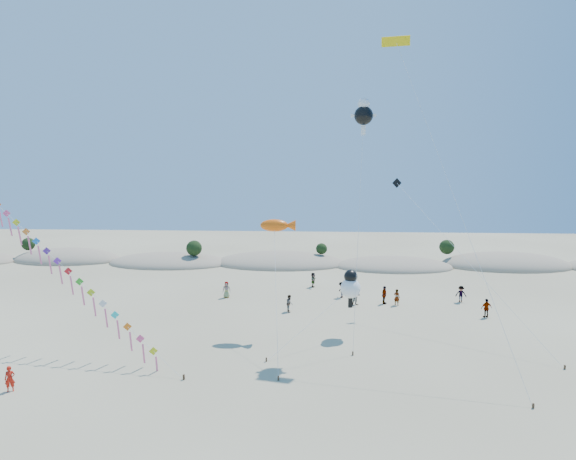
{
  "coord_description": "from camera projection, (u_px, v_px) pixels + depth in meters",
  "views": [
    {
      "loc": [
        5.28,
        -22.62,
        13.97
      ],
      "look_at": [
        3.07,
        14.0,
        9.09
      ],
      "focal_mm": 30.0,
      "sensor_mm": 36.0,
      "label": 1
    }
  ],
  "objects": [
    {
      "name": "cartoon_kite_high",
      "position": [
        364.0,
        114.0,
        38.07
      ],
      "size": [
        2.0,
        5.59,
        19.33
      ],
      "color": "#3F2D1E",
      "rests_on": "ground"
    },
    {
      "name": "beachgoers",
      "position": [
        358.0,
        293.0,
        49.97
      ],
      "size": [
        26.43,
        11.52,
        1.87
      ],
      "color": "slate",
      "rests_on": "ground"
    },
    {
      "name": "dark_kite",
      "position": [
        438.0,
        228.0,
        42.54
      ],
      "size": [
        10.02,
        14.79,
        12.84
      ],
      "color": "#3F2D1E",
      "rests_on": "ground"
    },
    {
      "name": "parafoil_kite",
      "position": [
        398.0,
        47.0,
        38.62
      ],
      "size": [
        7.59,
        14.38,
        24.41
      ],
      "color": "#3F2D1E",
      "rests_on": "ground"
    },
    {
      "name": "flyer_foreground",
      "position": [
        10.0,
        379.0,
        29.95
      ],
      "size": [
        0.7,
        0.6,
        1.63
      ],
      "primitive_type": "imported",
      "rotation": [
        0.0,
        0.0,
        0.44
      ],
      "color": "red",
      "rests_on": "ground"
    },
    {
      "name": "cartoon_kite_low",
      "position": [
        350.0,
        286.0,
        39.52
      ],
      "size": [
        7.25,
        6.79,
        5.56
      ],
      "color": "#3F2D1E",
      "rests_on": "ground"
    },
    {
      "name": "dune_ridge",
      "position": [
        287.0,
        263.0,
        69.12
      ],
      "size": [
        145.3,
        11.49,
        5.57
      ],
      "color": "gray",
      "rests_on": "ground"
    },
    {
      "name": "kite_train",
      "position": [
        23.0,
        230.0,
        38.02
      ],
      "size": [
        27.69,
        12.79,
        17.9
      ],
      "color": "#3F2D1E",
      "rests_on": "ground"
    },
    {
      "name": "ground",
      "position": [
        212.0,
        442.0,
        24.54
      ],
      "size": [
        160.0,
        160.0,
        0.0
      ],
      "primitive_type": "plane",
      "color": "gray",
      "rests_on": "ground"
    },
    {
      "name": "fish_kite",
      "position": [
        278.0,
        226.0,
        40.27
      ],
      "size": [
        2.98,
        10.52,
        9.57
      ],
      "color": "#3F2D1E",
      "rests_on": "ground"
    }
  ]
}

